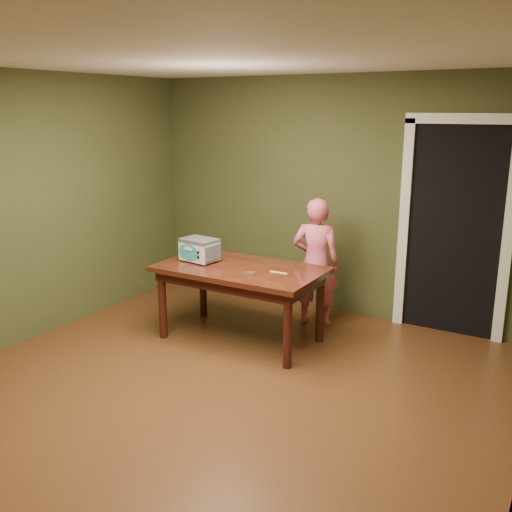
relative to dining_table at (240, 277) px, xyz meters
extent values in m
plane|color=#542A18|center=(0.42, -1.22, -0.65)|extent=(5.00, 5.00, 0.00)
cube|color=#424625|center=(0.42, 1.28, 0.65)|extent=(4.50, 0.02, 2.60)
cube|color=#424625|center=(-1.83, -1.22, 0.65)|extent=(0.02, 5.00, 2.60)
cube|color=white|center=(0.42, -1.22, 1.95)|extent=(4.50, 5.00, 0.02)
cube|color=black|center=(1.72, 1.58, 0.40)|extent=(0.90, 0.60, 2.10)
cube|color=black|center=(1.72, 1.26, 0.40)|extent=(0.90, 0.02, 2.10)
cube|color=white|center=(1.22, 1.25, 0.40)|extent=(0.10, 0.06, 2.20)
cube|color=white|center=(2.22, 1.25, 0.40)|extent=(0.10, 0.06, 2.20)
cube|color=white|center=(1.72, 1.25, 1.50)|extent=(1.10, 0.06, 0.10)
cube|color=black|center=(0.00, 0.00, 0.07)|extent=(1.61, 0.92, 0.05)
cube|color=#33110C|center=(0.00, 0.00, 0.00)|extent=(1.49, 0.79, 0.10)
cylinder|color=#33110C|center=(-0.70, -0.36, -0.30)|extent=(0.08, 0.08, 0.70)
cylinder|color=#33110C|center=(-0.70, 0.34, -0.30)|extent=(0.08, 0.08, 0.70)
cylinder|color=#33110C|center=(0.70, -0.34, -0.30)|extent=(0.08, 0.08, 0.70)
cylinder|color=#33110C|center=(0.70, 0.36, -0.30)|extent=(0.08, 0.08, 0.70)
cylinder|color=#4C4F54|center=(-0.62, -0.10, 0.11)|extent=(0.02, 0.02, 0.01)
cylinder|color=#4C4F54|center=(-0.60, 0.09, 0.11)|extent=(0.02, 0.02, 0.01)
cylinder|color=#4C4F54|center=(-0.34, -0.14, 0.11)|extent=(0.02, 0.02, 0.01)
cylinder|color=#4C4F54|center=(-0.31, 0.05, 0.11)|extent=(0.02, 0.02, 0.01)
cube|color=silver|center=(-0.47, -0.03, 0.21)|extent=(0.37, 0.29, 0.20)
cube|color=#4C4F54|center=(-0.47, -0.03, 0.32)|extent=(0.38, 0.29, 0.03)
cube|color=#4C4F54|center=(-0.65, 0.00, 0.21)|extent=(0.04, 0.22, 0.15)
cube|color=#4C4F54|center=(-0.29, -0.05, 0.21)|extent=(0.04, 0.22, 0.15)
ellipsoid|color=teal|center=(-0.51, -0.15, 0.21)|extent=(0.26, 0.04, 0.17)
cylinder|color=black|center=(-0.38, -0.17, 0.23)|extent=(0.03, 0.01, 0.02)
cylinder|color=black|center=(-0.38, -0.17, 0.18)|extent=(0.02, 0.01, 0.02)
cylinder|color=silver|center=(0.22, -0.17, 0.11)|extent=(0.10, 0.10, 0.02)
cylinder|color=#452A17|center=(0.22, -0.17, 0.12)|extent=(0.09, 0.09, 0.01)
cube|color=#FFCD6E|center=(0.42, 0.01, 0.10)|extent=(0.18, 0.03, 0.01)
imported|color=#E75F79|center=(0.46, 0.76, 0.03)|extent=(0.57, 0.45, 1.36)
camera|label=1|loc=(2.84, -4.51, 1.59)|focal=40.00mm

